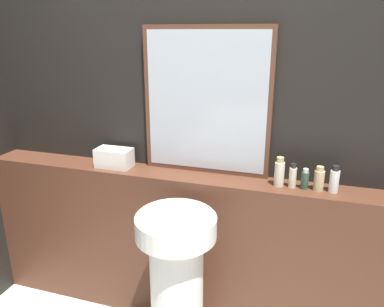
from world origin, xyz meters
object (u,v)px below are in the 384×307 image
at_px(pedestal_sink, 177,282).
at_px(towel_stack, 114,158).
at_px(mirror, 206,102).
at_px(shampoo_bottle, 279,173).
at_px(body_wash_bottle, 319,179).
at_px(hand_soap_bottle, 334,180).
at_px(lotion_bottle, 305,179).
at_px(conditioner_bottle, 293,176).

bearing_deg(pedestal_sink, towel_stack, 144.87).
xyz_separation_m(mirror, shampoo_bottle, (0.43, -0.09, -0.34)).
xyz_separation_m(body_wash_bottle, hand_soap_bottle, (0.07, -0.00, 0.01)).
distance_m(towel_stack, shampoo_bottle, 0.98).
distance_m(pedestal_sink, body_wash_bottle, 0.91).
distance_m(body_wash_bottle, hand_soap_bottle, 0.07).
bearing_deg(hand_soap_bottle, body_wash_bottle, 180.00).
bearing_deg(hand_soap_bottle, lotion_bottle, 180.00).
relative_size(shampoo_bottle, body_wash_bottle, 1.23).
bearing_deg(pedestal_sink, conditioner_bottle, 35.47).
xyz_separation_m(pedestal_sink, conditioner_bottle, (0.52, 0.37, 0.51)).
bearing_deg(conditioner_bottle, mirror, 170.05).
xyz_separation_m(lotion_bottle, body_wash_bottle, (0.07, 0.00, 0.01)).
distance_m(towel_stack, hand_soap_bottle, 1.26).
distance_m(mirror, hand_soap_bottle, 0.79).
distance_m(pedestal_sink, lotion_bottle, 0.86).
relative_size(pedestal_sink, shampoo_bottle, 5.65).
height_order(conditioner_bottle, body_wash_bottle, conditioner_bottle).
bearing_deg(conditioner_bottle, body_wash_bottle, 0.00).
bearing_deg(shampoo_bottle, conditioner_bottle, 0.00).
relative_size(pedestal_sink, towel_stack, 4.22).
relative_size(conditioner_bottle, body_wash_bottle, 1.01).
height_order(pedestal_sink, body_wash_bottle, body_wash_bottle).
distance_m(shampoo_bottle, conditioner_bottle, 0.07).
distance_m(conditioner_bottle, lotion_bottle, 0.06).
xyz_separation_m(shampoo_bottle, lotion_bottle, (0.13, 0.00, -0.02)).
distance_m(conditioner_bottle, hand_soap_bottle, 0.21).
bearing_deg(conditioner_bottle, hand_soap_bottle, -0.00).
height_order(lotion_bottle, body_wash_bottle, body_wash_bottle).
bearing_deg(conditioner_bottle, towel_stack, 180.00).
xyz_separation_m(pedestal_sink, lotion_bottle, (0.59, 0.37, 0.50)).
bearing_deg(lotion_bottle, conditioner_bottle, 180.00).
xyz_separation_m(conditioner_bottle, body_wash_bottle, (0.13, 0.00, -0.00)).
bearing_deg(mirror, towel_stack, -170.95).
xyz_separation_m(pedestal_sink, hand_soap_bottle, (0.73, 0.37, 0.52)).
bearing_deg(shampoo_bottle, body_wash_bottle, 0.00).
bearing_deg(towel_stack, hand_soap_bottle, -0.00).
distance_m(pedestal_sink, shampoo_bottle, 0.79).
relative_size(towel_stack, body_wash_bottle, 1.64).
height_order(pedestal_sink, hand_soap_bottle, hand_soap_bottle).
height_order(towel_stack, conditioner_bottle, conditioner_bottle).
bearing_deg(body_wash_bottle, conditioner_bottle, 180.00).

